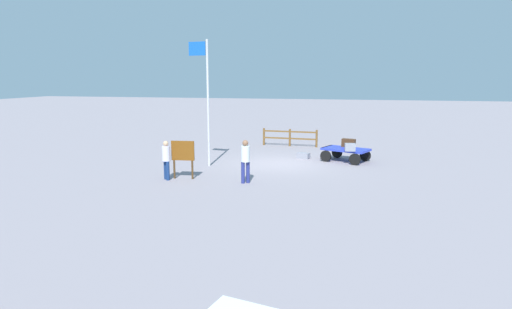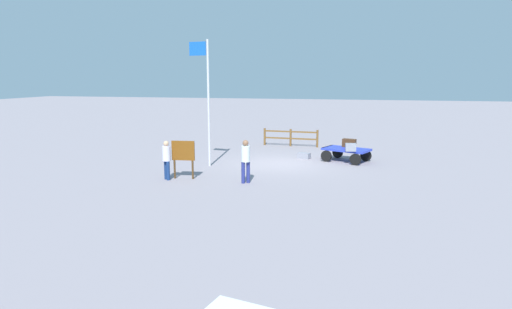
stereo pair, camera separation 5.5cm
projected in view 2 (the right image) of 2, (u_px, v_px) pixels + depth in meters
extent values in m
plane|color=gray|center=(280.00, 164.00, 20.48)|extent=(120.00, 120.00, 0.00)
cube|color=blue|center=(346.00, 149.00, 20.96)|extent=(2.41, 1.91, 0.10)
cube|color=blue|center=(327.00, 147.00, 21.55)|extent=(0.51, 1.07, 0.10)
cylinder|color=black|center=(326.00, 156.00, 20.96)|extent=(0.54, 0.32, 0.53)
cylinder|color=black|center=(338.00, 153.00, 21.94)|extent=(0.54, 0.32, 0.53)
cylinder|color=black|center=(355.00, 159.00, 20.10)|extent=(0.54, 0.32, 0.53)
cylinder|color=black|center=(366.00, 156.00, 21.08)|extent=(0.54, 0.32, 0.53)
cube|color=#472B16|center=(349.00, 143.00, 21.31)|extent=(0.69, 0.45, 0.40)
cube|color=gray|center=(351.00, 147.00, 20.14)|extent=(0.51, 0.37, 0.35)
cube|color=gray|center=(304.00, 156.00, 21.77)|extent=(0.68, 0.49, 0.28)
cylinder|color=navy|center=(248.00, 172.00, 16.73)|extent=(0.14, 0.14, 0.83)
cylinder|color=navy|center=(243.00, 173.00, 16.67)|extent=(0.14, 0.14, 0.83)
cylinder|color=silver|center=(246.00, 154.00, 16.58)|extent=(0.46, 0.46, 0.61)
sphere|color=#895F44|center=(246.00, 143.00, 16.50)|extent=(0.22, 0.22, 0.22)
cylinder|color=navy|center=(168.00, 171.00, 17.18)|extent=(0.14, 0.14, 0.75)
cylinder|color=navy|center=(166.00, 170.00, 17.34)|extent=(0.14, 0.14, 0.75)
cylinder|color=silver|center=(166.00, 153.00, 17.14)|extent=(0.45, 0.45, 0.59)
sphere|color=tan|center=(166.00, 143.00, 17.07)|extent=(0.21, 0.21, 0.21)
cylinder|color=silver|center=(209.00, 104.00, 19.48)|extent=(0.10, 0.10, 5.61)
cube|color=blue|center=(198.00, 49.00, 19.17)|extent=(0.82, 0.17, 0.59)
cylinder|color=#4C3319|center=(193.00, 170.00, 17.38)|extent=(0.08, 0.08, 0.75)
cylinder|color=#4C3319|center=(175.00, 169.00, 17.47)|extent=(0.08, 0.08, 0.75)
cube|color=brown|center=(183.00, 151.00, 17.29)|extent=(0.92, 0.16, 0.77)
cylinder|color=brown|center=(317.00, 139.00, 25.16)|extent=(0.12, 0.12, 1.00)
cylinder|color=brown|center=(291.00, 138.00, 25.59)|extent=(0.12, 0.12, 1.00)
cylinder|color=brown|center=(265.00, 137.00, 26.02)|extent=(0.12, 0.12, 1.00)
cube|color=brown|center=(291.00, 132.00, 25.53)|extent=(3.13, 0.22, 0.08)
cube|color=brown|center=(291.00, 138.00, 25.60)|extent=(3.13, 0.22, 0.08)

